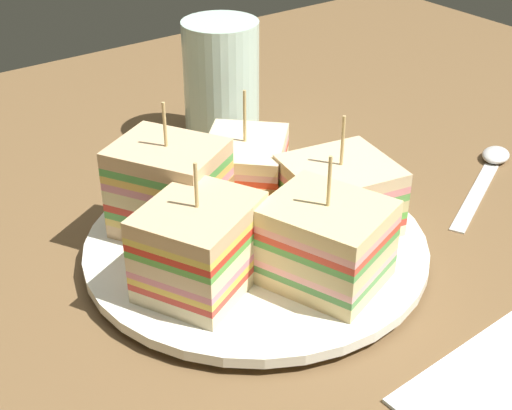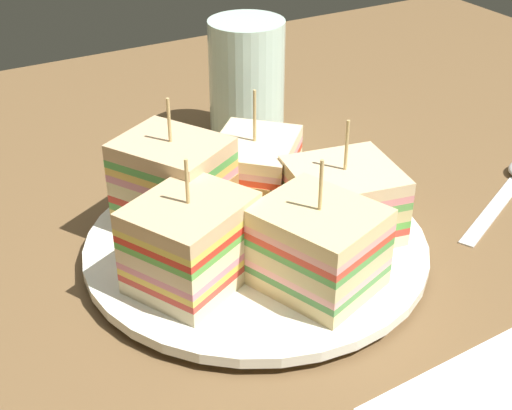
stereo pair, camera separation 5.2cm
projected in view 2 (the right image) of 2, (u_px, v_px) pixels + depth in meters
The scene contains 9 objects.
ground_plane at pixel (256, 266), 54.35cm from camera, with size 122.26×95.98×1.80cm, color brown.
plate at pixel (256, 246), 53.45cm from camera, with size 24.95×24.95×1.40cm.
sandwich_wedge_0 at pixel (174, 184), 53.30cm from camera, with size 8.93×9.52×10.18cm.
sandwich_wedge_1 at pixel (191, 243), 47.47cm from camera, with size 9.53×8.92×9.18cm.
sandwich_wedge_2 at pixel (317, 247), 47.37cm from camera, with size 8.62×9.28×9.25cm.
sandwich_wedge_3 at pixel (342, 201), 53.00cm from camera, with size 8.69×8.19×8.92cm.
sandwich_wedge_4 at pixel (254, 169), 57.38cm from camera, with size 9.57×9.59×9.06cm.
chip_pile at pixel (243, 236), 51.61cm from camera, with size 6.38×7.37×2.51cm.
drinking_glass at pixel (247, 89), 68.79cm from camera, with size 7.10×7.10×11.44cm.
Camera 2 is at (21.67, 38.47, 31.12)cm, focal length 51.20 mm.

